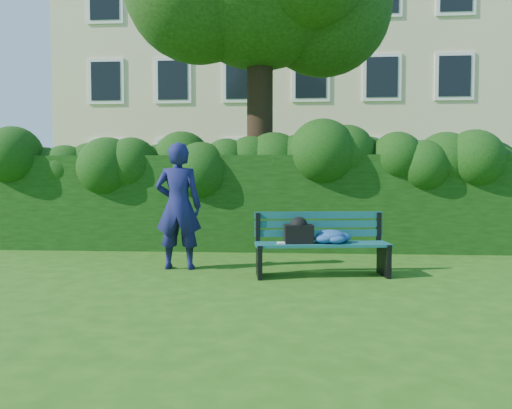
{
  "coord_description": "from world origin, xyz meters",
  "views": [
    {
      "loc": [
        0.58,
        -7.4,
        1.37
      ],
      "look_at": [
        0.0,
        0.6,
        0.95
      ],
      "focal_mm": 35.0,
      "sensor_mm": 36.0,
      "label": 1
    }
  ],
  "objects": [
    {
      "name": "hedge",
      "position": [
        0.0,
        2.2,
        0.9
      ],
      "size": [
        10.0,
        1.0,
        1.8
      ],
      "color": "#12330B",
      "rests_on": "ground"
    },
    {
      "name": "ground",
      "position": [
        0.0,
        0.0,
        0.0
      ],
      "size": [
        80.0,
        80.0,
        0.0
      ],
      "primitive_type": "plane",
      "color": "#235012",
      "rests_on": "ground"
    },
    {
      "name": "man_reading",
      "position": [
        -1.13,
        0.0,
        0.95
      ],
      "size": [
        0.71,
        0.47,
        1.91
      ],
      "primitive_type": "imported",
      "rotation": [
        0.0,
        0.0,
        3.16
      ],
      "color": "#171850",
      "rests_on": "ground"
    },
    {
      "name": "park_bench",
      "position": [
        0.96,
        -0.39,
        0.5
      ],
      "size": [
        1.91,
        0.79,
        0.89
      ],
      "rotation": [
        0.0,
        0.0,
        0.13
      ],
      "color": "#0D3C41",
      "rests_on": "ground"
    },
    {
      "name": "apartment_building",
      "position": [
        -0.0,
        13.99,
        6.0
      ],
      "size": [
        16.0,
        8.08,
        12.0
      ],
      "color": "beige",
      "rests_on": "ground"
    }
  ]
}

